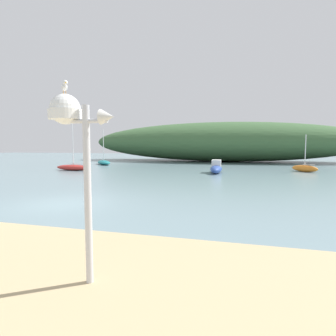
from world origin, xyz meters
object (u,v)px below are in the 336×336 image
Objects in this scene: seagull_on_radar at (65,86)px; sailboat_centre_water at (305,168)px; mast_structure at (72,127)px; motorboat_west_reach at (216,168)px; sailboat_far_right at (73,167)px; sailboat_east_reach at (104,162)px.

seagull_on_radar is 25.47m from sailboat_centre_water.
motorboat_west_reach is (0.54, 20.75, -2.40)m from mast_structure.
sailboat_east_reach is (-0.82, 7.71, -0.02)m from sailboat_far_right.
motorboat_west_reach is 0.82× the size of sailboat_east_reach.
sailboat_far_right is 1.10× the size of sailboat_east_reach.
sailboat_far_right is at bearing -175.20° from motorboat_west_reach.
seagull_on_radar is at bearing -174.87° from mast_structure.
motorboat_west_reach is 15.88m from sailboat_east_reach.
sailboat_far_right reaches higher than motorboat_west_reach.
seagull_on_radar is 0.07× the size of sailboat_centre_water.
sailboat_centre_water is at bearing 70.71° from mast_structure.
sailboat_centre_water is at bearing 70.48° from seagull_on_radar.
sailboat_centre_water is (22.25, -3.50, 0.06)m from sailboat_east_reach.
motorboat_west_reach is at bearing 88.20° from seagull_on_radar.
sailboat_east_reach is 22.53m from sailboat_centre_water.
motorboat_west_reach is at bearing 4.80° from sailboat_far_right.
sailboat_centre_water is at bearing -8.93° from sailboat_east_reach.
sailboat_far_right is at bearing 123.75° from mast_structure.
sailboat_centre_water is (21.43, 4.21, 0.04)m from sailboat_far_right.
sailboat_far_right is at bearing -168.88° from sailboat_centre_water.
seagull_on_radar is 0.07× the size of motorboat_west_reach.
mast_structure is at bearing -91.50° from motorboat_west_reach.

